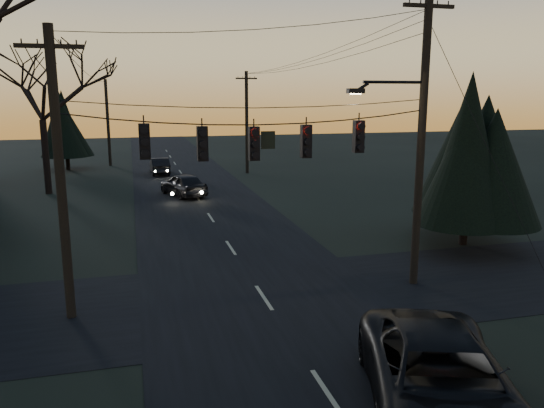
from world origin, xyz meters
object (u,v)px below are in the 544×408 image
object	(u,v)px
utility_pole_far_l	(111,166)
sedan_oncoming_a	(183,185)
utility_pole_left	(72,317)
sedan_oncoming_b	(160,166)
utility_pole_right	(413,283)
evergreen_right	(471,136)
suv_near	(441,382)
utility_pole_far_r	(247,173)

from	to	relation	value
utility_pole_far_l	sedan_oncoming_a	xyz separation A→B (m)	(5.20, -17.19, 0.76)
utility_pole_left	sedan_oncoming_b	bearing A→B (deg)	81.78
sedan_oncoming_a	utility_pole_right	bearing A→B (deg)	89.38
evergreen_right	suv_near	xyz separation A→B (m)	(-8.32, -11.35, -3.98)
suv_near	utility_pole_far_r	bearing A→B (deg)	102.80
utility_pole_far_r	evergreen_right	world-z (taller)	evergreen_right
utility_pole_far_r	sedan_oncoming_a	size ratio (longest dim) A/B	1.92
utility_pole_right	evergreen_right	world-z (taller)	evergreen_right
utility_pole_right	utility_pole_far_r	size ratio (longest dim) A/B	1.18
utility_pole_right	sedan_oncoming_b	distance (m)	30.17
utility_pole_left	evergreen_right	distance (m)	17.37
utility_pole_left	sedan_oncoming_a	xyz separation A→B (m)	(5.20, 18.81, 0.76)
evergreen_right	suv_near	bearing A→B (deg)	-126.25
utility_pole_far_r	sedan_oncoming_b	xyz separation A→B (m)	(-7.27, 1.27, 0.68)
utility_pole_left	utility_pole_far_r	xyz separation A→B (m)	(11.50, 28.00, 0.00)
utility_pole_right	utility_pole_far_l	size ratio (longest dim) A/B	1.25
utility_pole_left	utility_pole_far_l	bearing A→B (deg)	90.00
utility_pole_far_l	sedan_oncoming_b	distance (m)	7.98
sedan_oncoming_a	sedan_oncoming_b	size ratio (longest dim) A/B	1.08
evergreen_right	suv_near	world-z (taller)	evergreen_right
utility_pole_far_r	utility_pole_far_l	xyz separation A→B (m)	(-11.50, 8.00, 0.00)
utility_pole_left	sedan_oncoming_b	xyz separation A→B (m)	(4.23, 29.27, 0.68)
utility_pole_far_l	evergreen_right	xyz separation A→B (m)	(16.21, -32.06, 4.83)
utility_pole_far_r	utility_pole_left	bearing A→B (deg)	-112.33
utility_pole_far_r	evergreen_right	xyz separation A→B (m)	(4.71, -24.06, 4.83)
utility_pole_far_l	sedan_oncoming_b	bearing A→B (deg)	-57.86
utility_pole_right	evergreen_right	size ratio (longest dim) A/B	1.18
utility_pole_left	suv_near	world-z (taller)	utility_pole_left
utility_pole_right	sedan_oncoming_a	bearing A→B (deg)	108.52
utility_pole_left	suv_near	size ratio (longest dim) A/B	1.38
sedan_oncoming_a	sedan_oncoming_b	bearing A→B (deg)	-103.83
utility_pole_right	suv_near	size ratio (longest dim) A/B	1.62
utility_pole_right	utility_pole_far_l	xyz separation A→B (m)	(-11.50, 36.00, 0.00)
utility_pole_left	utility_pole_far_l	distance (m)	36.00
utility_pole_far_r	sedan_oncoming_a	bearing A→B (deg)	-124.43
utility_pole_left	utility_pole_right	bearing A→B (deg)	0.00
utility_pole_right	utility_pole_far_r	bearing A→B (deg)	90.00
utility_pole_far_l	utility_pole_far_r	bearing A→B (deg)	-34.82
sedan_oncoming_b	sedan_oncoming_a	bearing A→B (deg)	93.53
utility_pole_left	evergreen_right	world-z (taller)	evergreen_right
evergreen_right	sedan_oncoming_b	distance (m)	28.33
utility_pole_far_l	evergreen_right	bearing A→B (deg)	-63.18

